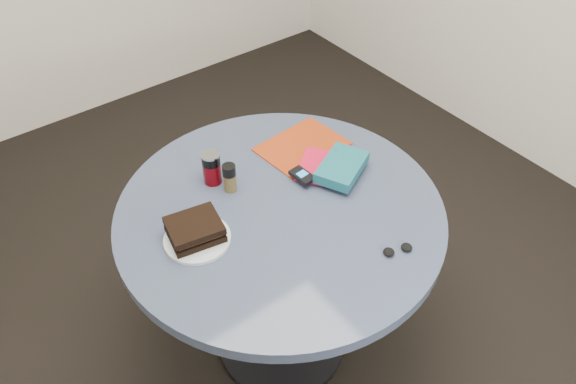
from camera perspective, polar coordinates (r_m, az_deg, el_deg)
ground at (r=2.29m, az=-0.62°, el=-15.14°), size 4.00×4.00×0.00m
table at (r=1.82m, az=-0.76°, el=-5.32°), size 1.00×1.00×0.75m
plate at (r=1.63m, az=-9.20°, el=-4.72°), size 0.22×0.22×0.01m
sandwich at (r=1.61m, az=-9.45°, el=-3.76°), size 0.17×0.15×0.05m
soda_can at (r=1.77m, az=-7.75°, el=2.44°), size 0.08×0.08×0.11m
pepper_grinder at (r=1.74m, az=-5.95°, el=1.47°), size 0.05×0.05×0.10m
magazine at (r=1.92m, az=1.44°, el=4.64°), size 0.30×0.23×0.01m
red_book at (r=1.83m, az=2.92°, el=2.64°), size 0.20×0.19×0.01m
novel at (r=1.79m, az=5.49°, el=2.54°), size 0.22×0.19×0.04m
mp3_player at (r=1.77m, az=1.45°, el=1.68°), size 0.05×0.09×0.01m
headphones at (r=1.60m, az=11.08°, el=-5.77°), size 0.09×0.06×0.02m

